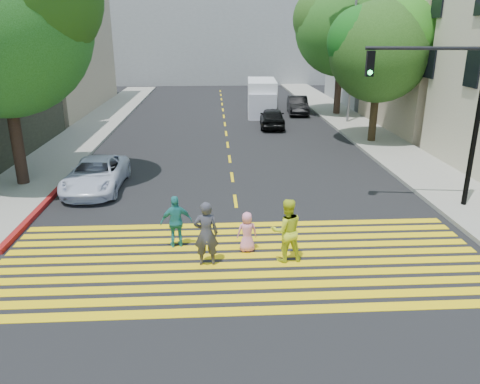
{
  "coord_description": "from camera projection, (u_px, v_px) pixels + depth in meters",
  "views": [
    {
      "loc": [
        -0.75,
        -10.26,
        6.01
      ],
      "look_at": [
        0.0,
        3.0,
        1.4
      ],
      "focal_mm": 35.0,
      "sensor_mm": 36.0,
      "label": 1
    }
  ],
  "objects": [
    {
      "name": "tree_left",
      "position": [
        0.0,
        14.0,
        16.86
      ],
      "size": [
        9.0,
        8.72,
        9.71
      ],
      "rotation": [
        0.0,
        0.0,
        -0.38
      ],
      "color": "black",
      "rests_on": "ground"
    },
    {
      "name": "ground",
      "position": [
        247.0,
        284.0,
        11.69
      ],
      "size": [
        120.0,
        120.0,
        0.0
      ],
      "primitive_type": "plane",
      "color": "black"
    },
    {
      "name": "dark_car_parked",
      "position": [
        298.0,
        105.0,
        35.11
      ],
      "size": [
        1.71,
        4.08,
        1.31
      ],
      "primitive_type": "imported",
      "rotation": [
        0.0,
        0.0,
        -0.08
      ],
      "color": "black",
      "rests_on": "ground"
    },
    {
      "name": "backdrop_block",
      "position": [
        218.0,
        30.0,
        54.99
      ],
      "size": [
        30.0,
        8.0,
        12.0
      ],
      "primitive_type": "cube",
      "color": "gray",
      "rests_on": "ground"
    },
    {
      "name": "street_lamp",
      "position": [
        350.0,
        45.0,
        30.01
      ],
      "size": [
        2.01,
        0.31,
        8.86
      ],
      "rotation": [
        0.0,
        0.0,
        0.06
      ],
      "color": "gray",
      "rests_on": "ground"
    },
    {
      "name": "pedestrian_extra",
      "position": [
        176.0,
        222.0,
        13.48
      ],
      "size": [
        0.97,
        0.54,
        1.56
      ],
      "primitive_type": "imported",
      "rotation": [
        0.0,
        0.0,
        3.33
      ],
      "color": "teal",
      "rests_on": "ground"
    },
    {
      "name": "white_sedan",
      "position": [
        96.0,
        175.0,
        18.42
      ],
      "size": [
        2.06,
        4.43,
        1.23
      ],
      "primitive_type": "imported",
      "rotation": [
        0.0,
        0.0,
        -0.01
      ],
      "color": "silver",
      "rests_on": "ground"
    },
    {
      "name": "sidewalk_left",
      "position": [
        100.0,
        122.0,
        31.96
      ],
      "size": [
        3.0,
        40.0,
        0.15
      ],
      "primitive_type": "cube",
      "color": "gray",
      "rests_on": "ground"
    },
    {
      "name": "lane_line",
      "position": [
        224.0,
        120.0,
        32.91
      ],
      "size": [
        0.12,
        34.4,
        0.01
      ],
      "color": "yellow",
      "rests_on": "ground"
    },
    {
      "name": "sidewalk_right",
      "position": [
        379.0,
        142.0,
        26.27
      ],
      "size": [
        3.0,
        60.0,
        0.15
      ],
      "primitive_type": "cube",
      "color": "gray",
      "rests_on": "ground"
    },
    {
      "name": "traffic_signal",
      "position": [
        447.0,
        101.0,
        15.51
      ],
      "size": [
        3.97,
        0.73,
        5.85
      ],
      "rotation": [
        0.0,
        0.0,
        -0.13
      ],
      "color": "black",
      "rests_on": "ground"
    },
    {
      "name": "pedestrian_child",
      "position": [
        247.0,
        232.0,
        13.26
      ],
      "size": [
        0.61,
        0.44,
        1.18
      ],
      "primitive_type": "imported",
      "rotation": [
        0.0,
        0.0,
        3.25
      ],
      "color": "pink",
      "rests_on": "ground"
    },
    {
      "name": "curb_red",
      "position": [
        46.0,
        203.0,
        16.95
      ],
      "size": [
        0.2,
        8.0,
        0.16
      ],
      "primitive_type": "cube",
      "color": "maroon",
      "rests_on": "ground"
    },
    {
      "name": "building_right_grey",
      "position": [
        400.0,
        43.0,
        39.15
      ],
      "size": [
        10.0,
        10.0,
        10.0
      ],
      "primitive_type": "cube",
      "color": "gray",
      "rests_on": "ground"
    },
    {
      "name": "tree_right_near",
      "position": [
        381.0,
        46.0,
        24.56
      ],
      "size": [
        6.86,
        6.6,
        7.67
      ],
      "rotation": [
        0.0,
        0.0,
        -0.3
      ],
      "color": "black",
      "rests_on": "ground"
    },
    {
      "name": "building_left_tan",
      "position": [
        12.0,
        44.0,
        35.6
      ],
      "size": [
        12.0,
        16.0,
        10.0
      ],
      "primitive_type": "cube",
      "color": "tan",
      "rests_on": "ground"
    },
    {
      "name": "dark_car_near",
      "position": [
        272.0,
        118.0,
        30.17
      ],
      "size": [
        1.84,
        3.94,
        1.31
      ],
      "primitive_type": "imported",
      "rotation": [
        0.0,
        0.0,
        3.06
      ],
      "color": "black",
      "rests_on": "ground"
    },
    {
      "name": "silver_car",
      "position": [
        264.0,
        96.0,
        40.39
      ],
      "size": [
        1.92,
        4.44,
        1.27
      ],
      "primitive_type": "imported",
      "rotation": [
        0.0,
        0.0,
        3.17
      ],
      "color": "#9C9FA3",
      "rests_on": "ground"
    },
    {
      "name": "pedestrian_man",
      "position": [
        206.0,
        234.0,
        12.39
      ],
      "size": [
        0.67,
        0.45,
        1.8
      ],
      "primitive_type": "imported",
      "rotation": [
        0.0,
        0.0,
        3.18
      ],
      "color": "#373641",
      "rests_on": "ground"
    },
    {
      "name": "tree_right_far",
      "position": [
        344.0,
        23.0,
        32.69
      ],
      "size": [
        8.55,
        8.22,
        9.56
      ],
      "rotation": [
        0.0,
        0.0,
        -0.29
      ],
      "color": "black",
      "rests_on": "ground"
    },
    {
      "name": "building_right_tan",
      "position": [
        468.0,
        47.0,
        28.77
      ],
      "size": [
        10.0,
        10.0,
        10.0
      ],
      "primitive_type": "cube",
      "color": "tan",
      "rests_on": "ground"
    },
    {
      "name": "white_van",
      "position": [
        262.0,
        99.0,
        34.65
      ],
      "size": [
        2.35,
        5.47,
        2.52
      ],
      "rotation": [
        0.0,
        0.0,
        -0.07
      ],
      "color": "white",
      "rests_on": "ground"
    },
    {
      "name": "crosswalk",
      "position": [
        244.0,
        260.0,
        12.89
      ],
      "size": [
        13.4,
        5.3,
        0.01
      ],
      "color": "yellow",
      "rests_on": "ground"
    },
    {
      "name": "pedestrian_woman",
      "position": [
        286.0,
        230.0,
        12.62
      ],
      "size": [
        0.95,
        0.78,
        1.79
      ],
      "primitive_type": "imported",
      "rotation": [
        0.0,
        0.0,
        3.26
      ],
      "color": "#CFDE27",
      "rests_on": "ground"
    }
  ]
}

